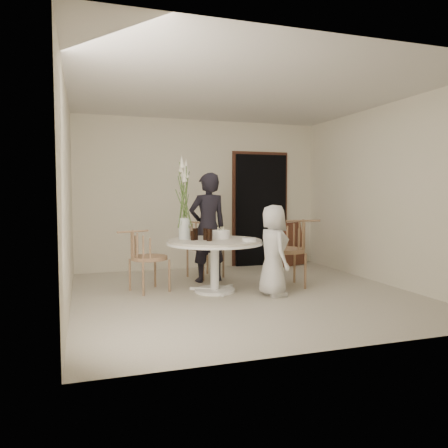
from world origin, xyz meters
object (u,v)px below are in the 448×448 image
object	(u,v)px
boy	(273,250)
birthday_cake	(221,234)
girl	(208,227)
chair_left	(141,252)
table	(215,248)
flower_vase	(184,199)
chair_right	(294,243)
chair_far	(201,241)

from	to	relation	value
boy	birthday_cake	bearing A→B (deg)	42.94
girl	chair_left	bearing A→B (deg)	14.47
boy	table	bearing A→B (deg)	56.21
flower_vase	chair_right	bearing A→B (deg)	-7.24
chair_right	chair_left	world-z (taller)	chair_right
birthday_cake	chair_right	bearing A→B (deg)	-6.18
table	chair_far	world-z (taller)	chair_far
table	chair_left	world-z (taller)	chair_left
boy	flower_vase	bearing A→B (deg)	57.59
birthday_cake	chair_left	bearing A→B (deg)	172.96
chair_left	boy	size ratio (longest dim) A/B	0.72
boy	flower_vase	xyz separation A→B (m)	(-1.06, 0.67, 0.68)
boy	flower_vase	distance (m)	1.43
chair_far	girl	world-z (taller)	girl
birthday_cake	table	bearing A→B (deg)	-135.33
chair_far	chair_right	bearing A→B (deg)	-69.20
chair_right	chair_left	xyz separation A→B (m)	(-2.21, 0.26, -0.07)
table	girl	bearing A→B (deg)	81.60
chair_left	birthday_cake	size ratio (longest dim) A/B	3.61
chair_left	chair_right	bearing A→B (deg)	-116.64
chair_right	boy	bearing A→B (deg)	-42.14
table	girl	world-z (taller)	girl
chair_far	chair_right	size ratio (longest dim) A/B	0.92
table	birthday_cake	bearing A→B (deg)	44.67
table	boy	distance (m)	0.82
boy	girl	bearing A→B (deg)	25.58
boy	chair_right	bearing A→B (deg)	-49.68
flower_vase	boy	bearing A→B (deg)	-32.37
table	chair_far	xyz separation A→B (m)	(0.11, 1.18, -0.03)
chair_right	birthday_cake	size ratio (longest dim) A/B	4.08
table	chair_right	size ratio (longest dim) A/B	1.34
chair_far	boy	size ratio (longest dim) A/B	0.74
chair_left	birthday_cake	distance (m)	1.14
chair_left	table	bearing A→B (deg)	-125.43
chair_far	flower_vase	size ratio (longest dim) A/B	0.77
chair_right	birthday_cake	distance (m)	1.11
chair_far	chair_left	distance (m)	1.42
chair_far	girl	xyz separation A→B (m)	(-0.00, -0.45, 0.26)
table	boy	size ratio (longest dim) A/B	1.09
chair_far	birthday_cake	world-z (taller)	chair_far
birthday_cake	girl	bearing A→B (deg)	92.34
flower_vase	chair_far	bearing A→B (deg)	63.02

